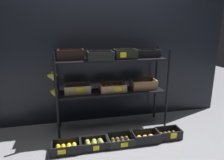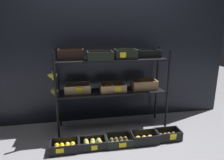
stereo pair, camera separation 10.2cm
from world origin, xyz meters
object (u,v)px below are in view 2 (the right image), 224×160
object	(u,v)px
crate_ground_pear	(93,144)
crate_ground_apple_gold	(145,139)
crate_ground_rightmost_kiwi	(168,135)
crate_ground_lemon	(65,147)
crate_ground_kiwi	(119,141)
display_rack	(111,74)

from	to	relation	value
crate_ground_pear	crate_ground_apple_gold	distance (m)	0.68
crate_ground_pear	crate_ground_apple_gold	size ratio (longest dim) A/B	0.98
crate_ground_pear	crate_ground_apple_gold	world-z (taller)	crate_ground_apple_gold
crate_ground_apple_gold	crate_ground_rightmost_kiwi	world-z (taller)	crate_ground_apple_gold
crate_ground_lemon	crate_ground_kiwi	bearing A→B (deg)	1.28
display_rack	crate_ground_pear	xyz separation A→B (m)	(-0.31, -0.48, -0.78)
crate_ground_lemon	crate_ground_apple_gold	distance (m)	1.03
crate_ground_lemon	crate_ground_pear	size ratio (longest dim) A/B	1.02
crate_ground_pear	display_rack	bearing A→B (deg)	56.56
crate_ground_apple_gold	display_rack	bearing A→B (deg)	126.80
display_rack	crate_ground_lemon	world-z (taller)	display_rack
display_rack	crate_ground_rightmost_kiwi	world-z (taller)	display_rack
crate_ground_rightmost_kiwi	crate_ground_pear	bearing A→B (deg)	-179.41
crate_ground_lemon	display_rack	bearing A→B (deg)	36.42
crate_ground_apple_gold	crate_ground_kiwi	bearing A→B (deg)	176.60
crate_ground_kiwi	crate_ground_apple_gold	bearing A→B (deg)	-3.40
display_rack	crate_ground_kiwi	size ratio (longest dim) A/B	4.97
crate_ground_apple_gold	crate_ground_rightmost_kiwi	xyz separation A→B (m)	(0.34, 0.03, -0.00)
crate_ground_lemon	crate_ground_rightmost_kiwi	xyz separation A→B (m)	(1.37, 0.02, 0.00)
display_rack	crate_ground_rightmost_kiwi	distance (m)	1.15
crate_ground_kiwi	crate_ground_rightmost_kiwi	world-z (taller)	crate_ground_rightmost_kiwi
display_rack	crate_ground_apple_gold	distance (m)	0.99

